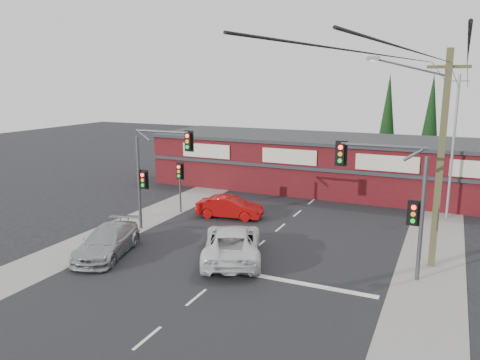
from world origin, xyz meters
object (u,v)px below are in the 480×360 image
at_px(shop_building, 316,162).
at_px(red_sedan, 230,207).
at_px(white_suv, 232,243).
at_px(silver_suv, 107,242).
at_px(utility_pole, 438,153).

bearing_deg(shop_building, red_sedan, -104.01).
bearing_deg(white_suv, red_sedan, -86.49).
distance_m(silver_suv, shop_building, 20.06).
bearing_deg(silver_suv, red_sedan, 56.58).
relative_size(silver_suv, red_sedan, 1.18).
height_order(white_suv, shop_building, shop_building).
xyz_separation_m(white_suv, shop_building, (-0.50, 17.07, 1.32)).
bearing_deg(silver_suv, white_suv, 4.74).
bearing_deg(white_suv, silver_suv, -2.64).
height_order(white_suv, red_sedan, white_suv).
height_order(white_suv, utility_pole, utility_pole).
bearing_deg(red_sedan, white_suv, -161.88).
xyz_separation_m(red_sedan, utility_pole, (12.04, -3.25, 4.70)).
relative_size(shop_building, utility_pole, 2.73).
bearing_deg(shop_building, white_suv, -88.34).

